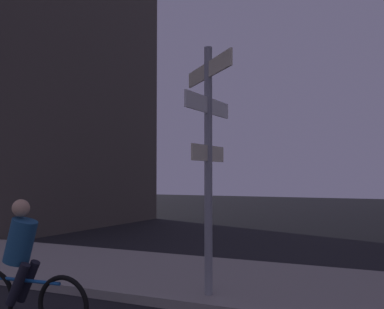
{
  "coord_description": "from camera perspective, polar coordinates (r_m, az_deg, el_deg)",
  "views": [
    {
      "loc": [
        3.43,
        -0.47,
        1.91
      ],
      "look_at": [
        0.36,
        5.8,
        2.22
      ],
      "focal_mm": 44.06,
      "sensor_mm": 36.0,
      "label": 1
    }
  ],
  "objects": [
    {
      "name": "sidewalk_kerb",
      "position": [
        8.61,
        2.07,
        -14.87
      ],
      "size": [
        40.0,
        3.45,
        0.14
      ],
      "primitive_type": "cube",
      "color": "gray",
      "rests_on": "ground_plane"
    },
    {
      "name": "signpost",
      "position": [
        7.09,
        1.99,
        1.2
      ],
      "size": [
        1.27,
        1.54,
        3.72
      ],
      "color": "gray",
      "rests_on": "sidewalk_kerb"
    },
    {
      "name": "cyclist",
      "position": [
        6.36,
        -19.76,
        -12.91
      ],
      "size": [
        1.82,
        0.36,
        1.61
      ],
      "color": "black",
      "rests_on": "ground_plane"
    },
    {
      "name": "building_left_block",
      "position": [
        21.56,
        -21.72,
        16.49
      ],
      "size": [
        9.29,
        8.76,
        17.73
      ],
      "color": "#4C443D",
      "rests_on": "ground_plane"
    }
  ]
}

